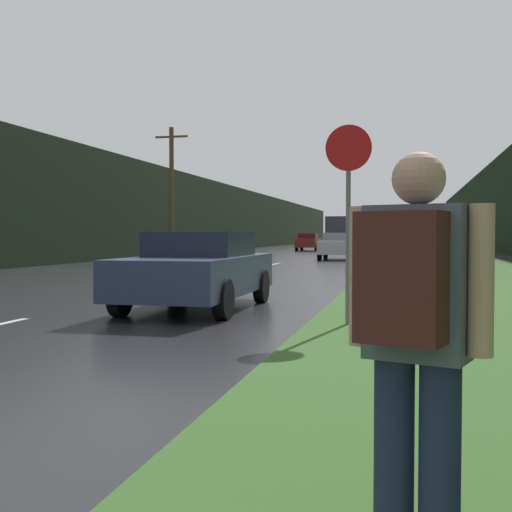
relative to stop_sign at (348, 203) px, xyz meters
The scene contains 12 objects.
grass_verge 30.35m from the stop_sign, 85.48° to the left, with size 6.00×240.00×0.02m, color #386028.
lane_stripe_c 7.44m from the stop_sign, 135.26° to the left, with size 0.12×3.00×0.01m, color silver.
lane_stripe_d 13.25m from the stop_sign, 112.99° to the left, with size 0.12×3.00×0.01m, color silver.
lane_stripe_e 19.84m from the stop_sign, 105.03° to the left, with size 0.12×3.00×0.01m, color silver.
treeline_far_side 43.15m from the stop_sign, 111.25° to the left, with size 2.00×140.00×5.80m, color black.
utility_pole_far 25.45m from the stop_sign, 116.74° to the left, with size 1.80×0.24×7.06m.
stop_sign is the anchor object (origin of this frame).
hitchhiker_with_backpack 7.09m from the stop_sign, 82.68° to the right, with size 0.56×0.49×1.68m.
car_passing_near 3.44m from the stop_sign, 151.56° to the left, with size 1.98×4.35×1.40m.
car_passing_far 25.90m from the stop_sign, 96.36° to the left, with size 1.92×4.11×1.47m.
car_oncoming 45.08m from the stop_sign, 99.42° to the left, with size 1.82×4.24×1.47m.
delivery_truck 69.29m from the stop_sign, 96.11° to the left, with size 2.53×8.70×3.51m.
Camera 1 is at (5.99, 0.22, 1.35)m, focal length 45.00 mm.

